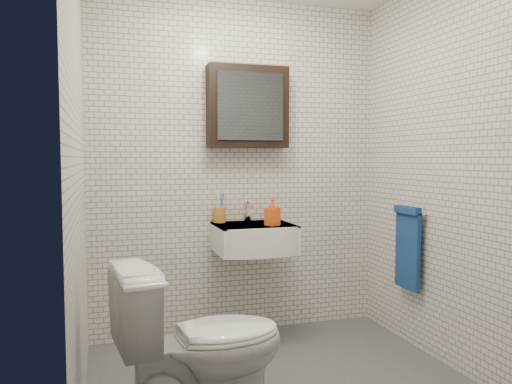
{
  "coord_description": "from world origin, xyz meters",
  "views": [
    {
      "loc": [
        -0.98,
        -2.63,
        1.32
      ],
      "look_at": [
        -0.03,
        0.45,
        1.1
      ],
      "focal_mm": 35.0,
      "sensor_mm": 36.0,
      "label": 1
    }
  ],
  "objects": [
    {
      "name": "toothbrush_cup",
      "position": [
        -0.16,
        0.94,
        0.91
      ],
      "size": [
        0.12,
        0.12,
        0.24
      ],
      "rotation": [
        0.0,
        0.0,
        0.4
      ],
      "color": "#BE722F",
      "rests_on": "washbasin"
    },
    {
      "name": "room_shell",
      "position": [
        0.0,
        0.0,
        1.47
      ],
      "size": [
        2.22,
        2.02,
        2.51
      ],
      "color": "silver",
      "rests_on": "ground"
    },
    {
      "name": "toilet",
      "position": [
        -0.54,
        -0.29,
        0.42
      ],
      "size": [
        0.87,
        0.57,
        0.83
      ],
      "primitive_type": "imported",
      "rotation": [
        0.0,
        0.0,
        1.7
      ],
      "color": "white",
      "rests_on": "ground"
    },
    {
      "name": "soap_bottle",
      "position": [
        0.15,
        0.66,
        0.94
      ],
      "size": [
        0.12,
        0.12,
        0.19
      ],
      "primitive_type": "imported",
      "rotation": [
        0.0,
        0.0,
        0.55
      ],
      "color": "orange",
      "rests_on": "washbasin"
    },
    {
      "name": "towel_rail",
      "position": [
        1.04,
        0.35,
        0.72
      ],
      "size": [
        0.09,
        0.3,
        0.58
      ],
      "color": "silver",
      "rests_on": "room_shell"
    },
    {
      "name": "washbasin",
      "position": [
        0.05,
        0.73,
        0.76
      ],
      "size": [
        0.55,
        0.5,
        0.2
      ],
      "color": "white",
      "rests_on": "room_shell"
    },
    {
      "name": "faucet",
      "position": [
        0.05,
        0.93,
        0.92
      ],
      "size": [
        0.06,
        0.2,
        0.15
      ],
      "color": "silver",
      "rests_on": "washbasin"
    },
    {
      "name": "mirror_cabinet",
      "position": [
        0.05,
        0.93,
        1.7
      ],
      "size": [
        0.6,
        0.15,
        0.6
      ],
      "color": "black",
      "rests_on": "room_shell"
    }
  ]
}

